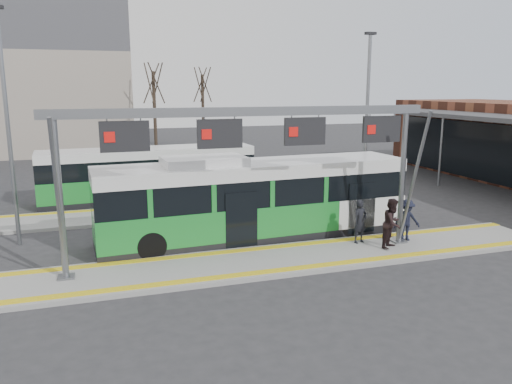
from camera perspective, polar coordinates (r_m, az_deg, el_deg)
ground at (r=17.46m, az=1.14°, el=-8.15°), size 120.00×120.00×0.00m
platform_main at (r=17.43m, az=1.14°, el=-7.92°), size 22.00×3.00×0.15m
platform_second at (r=24.27m, az=-14.13°, el=-2.57°), size 20.00×3.00×0.15m
tactile_main at (r=17.40m, az=1.14°, el=-7.65°), size 22.00×2.65×0.02m
tactile_second at (r=25.36m, az=-14.33°, el=-1.76°), size 20.00×0.35×0.02m
gantry at (r=16.62m, az=-0.22°, el=6.08°), size 13.00×1.68×5.20m
hero_bus at (r=19.87m, az=-0.20°, el=-0.97°), size 12.51×3.26×3.41m
bg_bus_green at (r=27.46m, az=-12.13°, el=1.98°), size 11.34×3.02×2.81m
passenger_a at (r=19.38m, az=11.81°, el=-3.31°), size 0.70×0.56×1.67m
passenger_b at (r=19.04m, az=15.32°, el=-3.47°), size 1.14×1.09×1.85m
passenger_c at (r=20.11m, az=16.83°, el=-3.09°), size 1.13×0.76×1.62m
tree_left at (r=43.31m, az=-11.63°, el=12.02°), size 1.40×1.40×8.27m
tree_mid at (r=49.19m, az=-6.14°, el=12.04°), size 1.40×1.40×8.14m
lamp_west at (r=20.67m, az=-26.51°, el=6.96°), size 0.50×0.25×8.81m
lamp_east at (r=24.34m, az=12.53°, el=8.04°), size 0.50×0.25×8.45m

